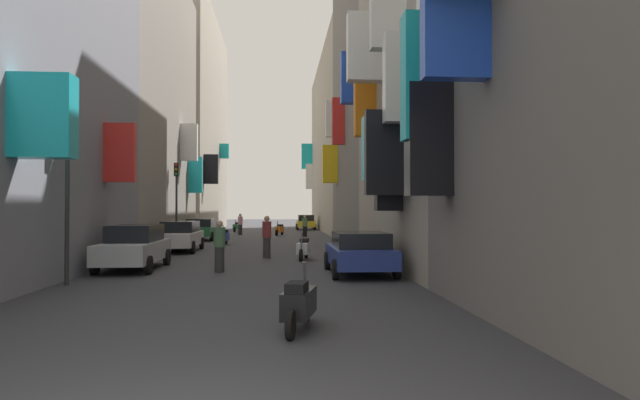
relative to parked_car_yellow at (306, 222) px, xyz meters
The scene contains 23 objects.
ground_plane 19.40m from the parked_car_yellow, 101.12° to the right, with size 140.00×140.00×0.00m, color #38383D.
building_left_mid_a 25.22m from the parked_car_yellow, 119.23° to the right, with size 7.04×16.33×16.80m.
building_left_mid_c 15.13m from the parked_car_yellow, behind, with size 7.15×21.75×20.61m.
building_right_mid_b 32.75m from the parked_car_yellow, 82.35° to the right, with size 7.35×8.38×16.85m.
building_right_mid_c 23.56m from the parked_car_yellow, 78.50° to the right, with size 6.98×12.91×21.52m.
building_right_far 8.72m from the parked_car_yellow, 22.09° to the right, with size 7.26×25.43×16.34m.
parked_car_yellow is the anchor object (origin of this frame).
parked_car_white 27.53m from the parked_car_yellow, 105.64° to the right, with size 1.89×4.48×1.46m.
parked_car_green 18.81m from the parked_car_yellow, 114.43° to the right, with size 1.99×3.92×1.41m.
parked_car_silver 35.20m from the parked_car_yellow, 102.39° to the right, with size 1.84×4.31×1.53m.
parked_car_blue 36.31m from the parked_car_yellow, 90.05° to the right, with size 2.00×4.13×1.34m.
scooter_black 44.17m from the parked_car_yellow, 92.91° to the right, with size 0.69×1.94×1.13m.
scooter_blue 22.46m from the parked_car_yellow, 104.84° to the right, with size 0.50×1.83×1.13m.
scooter_orange 11.43m from the parked_car_yellow, 103.02° to the right, with size 0.77×1.91×1.13m.
scooter_green 7.89m from the parked_car_yellow, 143.54° to the right, with size 0.68×1.91×1.13m.
scooter_white 31.29m from the parked_car_yellow, 92.91° to the right, with size 0.65×1.93×1.13m.
scooter_silver 4.49m from the parked_car_yellow, 146.34° to the right, with size 0.57×1.82×1.13m.
pedestrian_crossing 13.42m from the parked_car_yellow, 93.04° to the right, with size 0.48×0.48×1.57m.
pedestrian_near_left 35.66m from the parked_car_yellow, 97.33° to the right, with size 0.54×0.54×1.70m.
pedestrian_near_right 30.63m from the parked_car_yellow, 95.83° to the right, with size 0.52×0.52×1.78m.
pedestrian_mid_street 11.59m from the parked_car_yellow, 119.29° to the right, with size 0.41×0.41×1.68m.
traffic_light_near_corner 24.16m from the parked_car_yellow, 110.27° to the right, with size 0.26×0.34×4.65m.
traffic_light_far_corner 39.15m from the parked_car_yellow, 102.36° to the right, with size 0.26×0.34×4.48m.
Camera 1 is at (1.16, -4.51, 2.10)m, focal length 30.64 mm.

